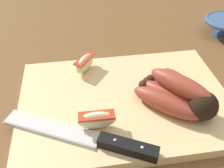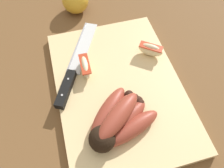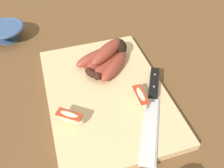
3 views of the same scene
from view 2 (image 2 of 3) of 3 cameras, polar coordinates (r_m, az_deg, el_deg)
ground_plane at (r=0.55m, az=1.35°, el=-3.09°), size 6.00×6.00×0.00m
cutting_board at (r=0.55m, az=1.79°, el=-1.02°), size 0.42×0.30×0.02m
banana_bunch at (r=0.47m, az=1.44°, el=-9.37°), size 0.15×0.17×0.07m
chefs_knife at (r=0.56m, az=-10.08°, el=2.78°), size 0.26×0.15×0.02m
apple_wedge_near at (r=0.59m, az=9.71°, el=8.56°), size 0.05×0.06×0.04m
apple_wedge_middle at (r=0.56m, az=-6.79°, el=4.40°), size 0.07×0.02×0.04m
whole_apple at (r=0.74m, az=-9.28°, el=20.22°), size 0.08×0.08×0.09m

